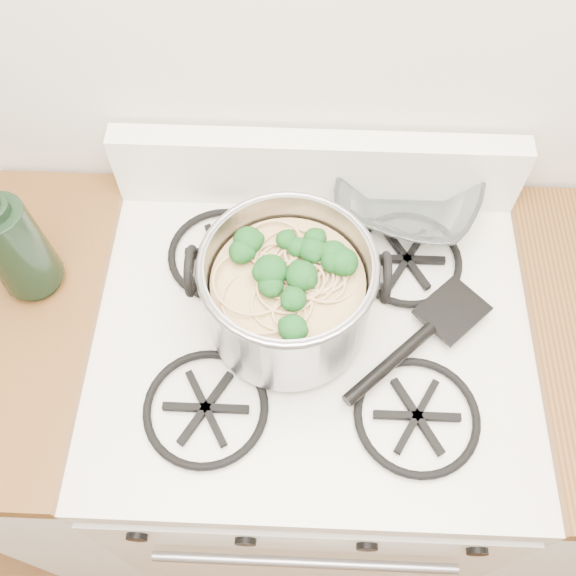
# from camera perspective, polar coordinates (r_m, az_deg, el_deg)

# --- Properties ---
(gas_range) EXTENTS (0.76, 0.66, 0.92)m
(gas_range) POSITION_cam_1_polar(r_m,az_deg,el_deg) (1.55, 1.62, -11.77)
(gas_range) COLOR white
(gas_range) RESTS_ON ground
(counter_left) EXTENTS (0.25, 0.65, 0.92)m
(counter_left) POSITION_cam_1_polar(r_m,az_deg,el_deg) (1.60, -17.04, -10.18)
(counter_left) COLOR silver
(counter_left) RESTS_ON ground
(stock_pot) EXTENTS (0.31, 0.28, 0.19)m
(stock_pot) POSITION_cam_1_polar(r_m,az_deg,el_deg) (1.03, -0.00, -0.55)
(stock_pot) COLOR #94959C
(stock_pot) RESTS_ON gas_range
(spatula) EXTENTS (0.42, 0.42, 0.02)m
(spatula) POSITION_cam_1_polar(r_m,az_deg,el_deg) (1.14, 14.47, -1.76)
(spatula) COLOR black
(spatula) RESTS_ON gas_range
(glass_bowl) EXTENTS (0.14, 0.14, 0.03)m
(glass_bowl) POSITION_cam_1_polar(r_m,az_deg,el_deg) (1.25, 10.52, 7.93)
(glass_bowl) COLOR white
(glass_bowl) RESTS_ON gas_range
(bottle) EXTENTS (0.13, 0.13, 0.28)m
(bottle) POSITION_cam_1_polar(r_m,az_deg,el_deg) (1.12, -23.57, 4.26)
(bottle) COLOR black
(bottle) RESTS_ON counter_left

